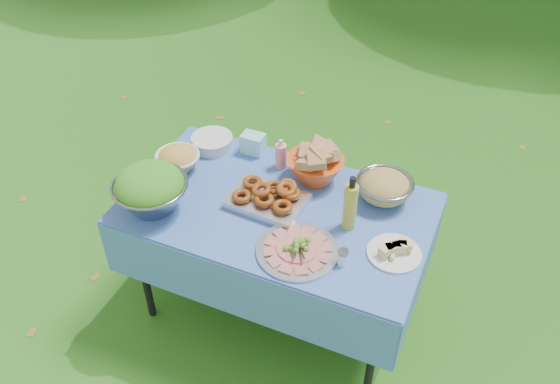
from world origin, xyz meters
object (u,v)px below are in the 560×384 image
(bread_bowl, at_px, (315,163))
(oil_bottle, at_px, (350,203))
(picnic_table, at_px, (277,261))
(plate_stack, at_px, (212,142))
(pasta_bowl_steel, at_px, (385,187))
(salad_bowl, at_px, (150,189))
(charcuterie_platter, at_px, (297,245))

(bread_bowl, xyz_separation_m, oil_bottle, (0.27, -0.27, 0.05))
(picnic_table, distance_m, oil_bottle, 0.63)
(plate_stack, distance_m, pasta_bowl_steel, 0.97)
(plate_stack, xyz_separation_m, bread_bowl, (0.61, -0.03, 0.06))
(picnic_table, height_order, salad_bowl, salad_bowl)
(picnic_table, bearing_deg, bread_bowl, 72.33)
(salad_bowl, relative_size, plate_stack, 1.60)
(plate_stack, relative_size, bread_bowl, 0.77)
(charcuterie_platter, bearing_deg, plate_stack, 143.03)
(pasta_bowl_steel, distance_m, charcuterie_platter, 0.56)
(picnic_table, bearing_deg, oil_bottle, 1.60)
(salad_bowl, distance_m, oil_bottle, 0.93)
(oil_bottle, bearing_deg, plate_stack, 161.21)
(salad_bowl, xyz_separation_m, bread_bowl, (0.63, 0.52, -0.02))
(plate_stack, height_order, pasta_bowl_steel, pasta_bowl_steel)
(bread_bowl, bearing_deg, pasta_bowl_steel, -1.40)
(picnic_table, height_order, pasta_bowl_steel, pasta_bowl_steel)
(charcuterie_platter, distance_m, oil_bottle, 0.31)
(plate_stack, relative_size, oil_bottle, 0.77)
(plate_stack, distance_m, bread_bowl, 0.61)
(picnic_table, distance_m, salad_bowl, 0.77)
(salad_bowl, bearing_deg, pasta_bowl_steel, 27.17)
(pasta_bowl_steel, xyz_separation_m, oil_bottle, (-0.09, -0.26, 0.07))
(bread_bowl, relative_size, pasta_bowl_steel, 1.06)
(plate_stack, xyz_separation_m, oil_bottle, (0.88, -0.30, 0.11))
(salad_bowl, xyz_separation_m, pasta_bowl_steel, (0.99, 0.51, -0.04))
(bread_bowl, distance_m, oil_bottle, 0.38)
(salad_bowl, relative_size, bread_bowl, 1.24)
(plate_stack, bearing_deg, pasta_bowl_steel, -2.45)
(salad_bowl, relative_size, charcuterie_platter, 0.97)
(charcuterie_platter, xyz_separation_m, oil_bottle, (0.15, 0.25, 0.10))
(picnic_table, relative_size, plate_stack, 6.54)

